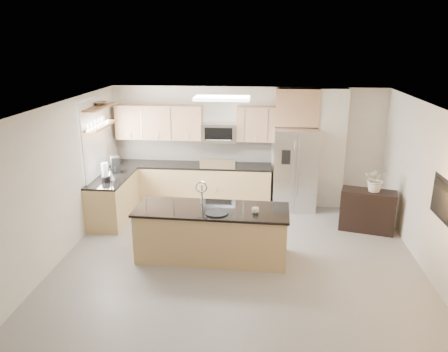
# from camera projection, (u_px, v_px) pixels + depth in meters

# --- Properties ---
(floor) EXTENTS (6.50, 6.50, 0.00)m
(floor) POSITION_uv_depth(u_px,v_px,m) (237.00, 270.00, 7.09)
(floor) COLOR gray
(floor) RESTS_ON ground
(ceiling) EXTENTS (6.00, 6.50, 0.02)m
(ceiling) POSITION_uv_depth(u_px,v_px,m) (239.00, 110.00, 6.30)
(ceiling) COLOR white
(ceiling) RESTS_ON wall_back
(wall_back) EXTENTS (6.00, 0.02, 2.60)m
(wall_back) POSITION_uv_depth(u_px,v_px,m) (247.00, 145.00, 9.78)
(wall_back) COLOR silver
(wall_back) RESTS_ON floor
(wall_front) EXTENTS (6.00, 0.02, 2.60)m
(wall_front) POSITION_uv_depth(u_px,v_px,m) (215.00, 328.00, 3.61)
(wall_front) COLOR silver
(wall_front) RESTS_ON floor
(wall_left) EXTENTS (0.02, 6.50, 2.60)m
(wall_left) POSITION_uv_depth(u_px,v_px,m) (51.00, 189.00, 6.96)
(wall_left) COLOR silver
(wall_left) RESTS_ON floor
(wall_right) EXTENTS (0.02, 6.50, 2.60)m
(wall_right) POSITION_uv_depth(u_px,v_px,m) (441.00, 201.00, 6.43)
(wall_right) COLOR silver
(wall_right) RESTS_ON floor
(back_counter) EXTENTS (3.55, 0.66, 1.44)m
(back_counter) POSITION_uv_depth(u_px,v_px,m) (191.00, 183.00, 9.83)
(back_counter) COLOR tan
(back_counter) RESTS_ON floor
(left_counter) EXTENTS (0.66, 1.50, 0.92)m
(left_counter) POSITION_uv_depth(u_px,v_px,m) (113.00, 198.00, 8.94)
(left_counter) COLOR tan
(left_counter) RESTS_ON floor
(range) EXTENTS (0.76, 0.64, 1.14)m
(range) POSITION_uv_depth(u_px,v_px,m) (219.00, 184.00, 9.77)
(range) COLOR black
(range) RESTS_ON floor
(upper_cabinets) EXTENTS (3.50, 0.33, 0.75)m
(upper_cabinets) POSITION_uv_depth(u_px,v_px,m) (188.00, 123.00, 9.58)
(upper_cabinets) COLOR tan
(upper_cabinets) RESTS_ON wall_back
(microwave) EXTENTS (0.76, 0.40, 0.40)m
(microwave) POSITION_uv_depth(u_px,v_px,m) (219.00, 132.00, 9.54)
(microwave) COLOR #BCBCBF
(microwave) RESTS_ON upper_cabinets
(refrigerator) EXTENTS (0.92, 0.78, 1.78)m
(refrigerator) POSITION_uv_depth(u_px,v_px,m) (295.00, 169.00, 9.46)
(refrigerator) COLOR #BCBCBF
(refrigerator) RESTS_ON floor
(partition_column) EXTENTS (0.60, 0.30, 2.60)m
(partition_column) POSITION_uv_depth(u_px,v_px,m) (330.00, 149.00, 9.48)
(partition_column) COLOR silver
(partition_column) RESTS_ON floor
(window) EXTENTS (0.04, 1.15, 1.65)m
(window) POSITION_uv_depth(u_px,v_px,m) (94.00, 141.00, 8.61)
(window) COLOR white
(window) RESTS_ON wall_left
(shelf_lower) EXTENTS (0.30, 1.20, 0.04)m
(shelf_lower) POSITION_uv_depth(u_px,v_px,m) (100.00, 126.00, 8.60)
(shelf_lower) COLOR brown
(shelf_lower) RESTS_ON wall_left
(shelf_upper) EXTENTS (0.30, 1.20, 0.04)m
(shelf_upper) POSITION_uv_depth(u_px,v_px,m) (99.00, 107.00, 8.49)
(shelf_upper) COLOR brown
(shelf_upper) RESTS_ON wall_left
(ceiling_fixture) EXTENTS (1.00, 0.50, 0.06)m
(ceiling_fixture) POSITION_uv_depth(u_px,v_px,m) (222.00, 98.00, 7.87)
(ceiling_fixture) COLOR white
(ceiling_fixture) RESTS_ON ceiling
(island) EXTENTS (2.59, 1.01, 1.31)m
(island) POSITION_uv_depth(u_px,v_px,m) (212.00, 233.00, 7.39)
(island) COLOR tan
(island) RESTS_ON floor
(credenza) EXTENTS (1.09, 0.66, 0.81)m
(credenza) POSITION_uv_depth(u_px,v_px,m) (367.00, 211.00, 8.45)
(credenza) COLOR black
(credenza) RESTS_ON floor
(cup) EXTENTS (0.14, 0.14, 0.09)m
(cup) POSITION_uv_depth(u_px,v_px,m) (255.00, 210.00, 7.06)
(cup) COLOR white
(cup) RESTS_ON island
(platter) EXTENTS (0.50, 0.50, 0.02)m
(platter) POSITION_uv_depth(u_px,v_px,m) (217.00, 213.00, 7.06)
(platter) COLOR black
(platter) RESTS_ON island
(blender) EXTENTS (0.17, 0.17, 0.38)m
(blender) POSITION_uv_depth(u_px,v_px,m) (105.00, 174.00, 8.46)
(blender) COLOR black
(blender) RESTS_ON left_counter
(kettle) EXTENTS (0.18, 0.18, 0.23)m
(kettle) POSITION_uv_depth(u_px,v_px,m) (111.00, 175.00, 8.61)
(kettle) COLOR #BCBCBF
(kettle) RESTS_ON left_counter
(coffee_maker) EXTENTS (0.24, 0.26, 0.33)m
(coffee_maker) POSITION_uv_depth(u_px,v_px,m) (115.00, 165.00, 9.09)
(coffee_maker) COLOR black
(coffee_maker) RESTS_ON left_counter
(bowl) EXTENTS (0.46, 0.46, 0.09)m
(bowl) POSITION_uv_depth(u_px,v_px,m) (101.00, 103.00, 8.59)
(bowl) COLOR #BCBCBF
(bowl) RESTS_ON shelf_upper
(flower_vase) EXTENTS (0.78, 0.71, 0.73)m
(flower_vase) POSITION_uv_depth(u_px,v_px,m) (377.00, 173.00, 8.19)
(flower_vase) COLOR beige
(flower_vase) RESTS_ON credenza
(television) EXTENTS (0.14, 1.08, 0.62)m
(television) POSITION_uv_depth(u_px,v_px,m) (440.00, 202.00, 6.24)
(television) COLOR black
(television) RESTS_ON wall_right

